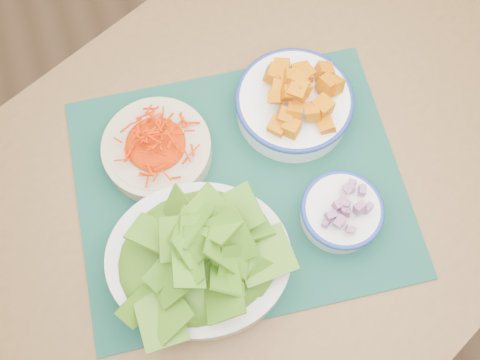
{
  "coord_description": "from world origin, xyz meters",
  "views": [
    {
      "loc": [
        -0.33,
        -0.09,
        1.65
      ],
      "look_at": [
        -0.23,
        0.23,
        0.78
      ],
      "focal_mm": 40.0,
      "sensor_mm": 36.0,
      "label": 1
    }
  ],
  "objects_px": {
    "table": "(281,171)",
    "placemat": "(240,186)",
    "onion_bowl": "(342,211)",
    "lettuce_bowl": "(198,256)",
    "carrot_bowl": "(157,147)",
    "squash_bowl": "(295,99)"
  },
  "relations": [
    {
      "from": "table",
      "to": "carrot_bowl",
      "type": "height_order",
      "value": "carrot_bowl"
    },
    {
      "from": "squash_bowl",
      "to": "onion_bowl",
      "type": "bearing_deg",
      "value": -88.99
    },
    {
      "from": "squash_bowl",
      "to": "lettuce_bowl",
      "type": "distance_m",
      "value": 0.34
    },
    {
      "from": "placemat",
      "to": "lettuce_bowl",
      "type": "xyz_separation_m",
      "value": [
        -0.11,
        -0.11,
        0.07
      ]
    },
    {
      "from": "table",
      "to": "lettuce_bowl",
      "type": "bearing_deg",
      "value": -168.7
    },
    {
      "from": "lettuce_bowl",
      "to": "onion_bowl",
      "type": "bearing_deg",
      "value": 17.5
    },
    {
      "from": "onion_bowl",
      "to": "table",
      "type": "bearing_deg",
      "value": 107.81
    },
    {
      "from": "placemat",
      "to": "onion_bowl",
      "type": "relative_size",
      "value": 3.24
    },
    {
      "from": "placemat",
      "to": "table",
      "type": "bearing_deg",
      "value": 26.17
    },
    {
      "from": "carrot_bowl",
      "to": "onion_bowl",
      "type": "xyz_separation_m",
      "value": [
        0.27,
        -0.21,
        0.0
      ]
    },
    {
      "from": "table",
      "to": "placemat",
      "type": "xyz_separation_m",
      "value": [
        -0.1,
        -0.04,
        0.09
      ]
    },
    {
      "from": "placemat",
      "to": "carrot_bowl",
      "type": "xyz_separation_m",
      "value": [
        -0.12,
        0.1,
        0.04
      ]
    },
    {
      "from": "carrot_bowl",
      "to": "squash_bowl",
      "type": "bearing_deg",
      "value": 1.15
    },
    {
      "from": "onion_bowl",
      "to": "lettuce_bowl",
      "type": "bearing_deg",
      "value": -179.11
    },
    {
      "from": "table",
      "to": "onion_bowl",
      "type": "xyz_separation_m",
      "value": [
        0.05,
        -0.15,
        0.13
      ]
    },
    {
      "from": "carrot_bowl",
      "to": "onion_bowl",
      "type": "height_order",
      "value": "carrot_bowl"
    },
    {
      "from": "placemat",
      "to": "carrot_bowl",
      "type": "distance_m",
      "value": 0.16
    },
    {
      "from": "lettuce_bowl",
      "to": "table",
      "type": "bearing_deg",
      "value": 52.6
    },
    {
      "from": "carrot_bowl",
      "to": "table",
      "type": "bearing_deg",
      "value": -17.28
    },
    {
      "from": "onion_bowl",
      "to": "squash_bowl",
      "type": "bearing_deg",
      "value": 91.01
    },
    {
      "from": "table",
      "to": "carrot_bowl",
      "type": "xyz_separation_m",
      "value": [
        -0.22,
        0.07,
        0.13
      ]
    },
    {
      "from": "placemat",
      "to": "onion_bowl",
      "type": "height_order",
      "value": "onion_bowl"
    }
  ]
}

